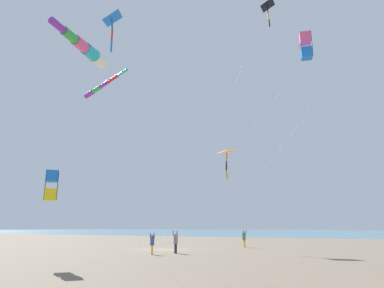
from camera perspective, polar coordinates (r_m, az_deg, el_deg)
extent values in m
plane|color=#756654|center=(34.29, -4.89, -17.32)|extent=(600.00, 600.00, 0.00)
cube|color=teal|center=(194.41, 24.14, -13.35)|extent=(240.00, 600.00, 0.01)
cube|color=#232328|center=(29.13, -2.79, -17.21)|extent=(0.31, 0.32, 0.77)
cylinder|color=#8E6B9E|center=(29.09, -2.77, -15.84)|extent=(0.49, 0.49, 0.63)
sphere|color=tan|center=(29.08, -2.76, -14.98)|extent=(0.24, 0.24, 0.24)
cylinder|color=#8E6B9E|center=(29.19, -3.16, -14.89)|extent=(0.33, 0.35, 0.48)
cylinder|color=#8E6B9E|center=(29.27, -2.54, -14.89)|extent=(0.33, 0.35, 0.48)
cube|color=gold|center=(38.31, 8.80, -16.29)|extent=(0.31, 0.32, 0.75)
cylinder|color=#3D7F51|center=(38.28, 8.76, -15.26)|extent=(0.49, 0.49, 0.62)
sphere|color=#A37551|center=(38.27, 8.74, -14.62)|extent=(0.24, 0.24, 0.24)
cylinder|color=#3D7F51|center=(38.20, 9.06, -14.55)|extent=(0.33, 0.34, 0.47)
cylinder|color=#3D7F51|center=(38.07, 8.63, -14.56)|extent=(0.33, 0.34, 0.47)
cube|color=gold|center=(27.93, -6.77, -17.35)|extent=(0.30, 0.28, 0.70)
cylinder|color=#335199|center=(27.90, -6.73, -16.04)|extent=(0.45, 0.45, 0.58)
sphere|color=brown|center=(27.88, -6.70, -15.22)|extent=(0.22, 0.22, 0.22)
cylinder|color=#335199|center=(28.02, -7.02, -15.13)|extent=(0.33, 0.29, 0.44)
cylinder|color=#335199|center=(28.03, -6.41, -15.14)|extent=(0.33, 0.29, 0.44)
pyramid|color=black|center=(32.98, 12.57, 22.01)|extent=(1.85, 1.74, 0.37)
cylinder|color=black|center=(32.93, 12.61, 21.88)|extent=(0.84, 1.12, 0.29)
cylinder|color=black|center=(32.70, 12.64, 21.26)|extent=(0.18, 0.18, 0.70)
cylinder|color=orange|center=(32.29, 12.74, 20.28)|extent=(0.23, 0.23, 0.71)
cylinder|color=black|center=(31.88, 12.91, 19.27)|extent=(0.19, 0.19, 0.70)
cylinder|color=white|center=(29.37, 4.40, 2.91)|extent=(0.74, 9.71, 21.09)
cylinder|color=purple|center=(27.67, -16.87, 8.11)|extent=(0.70, 1.22, 0.42)
cylinder|color=green|center=(26.73, -15.71, 8.93)|extent=(0.65, 1.21, 0.37)
cylinder|color=purple|center=(25.81, -14.47, 9.80)|extent=(0.60, 1.19, 0.32)
cylinder|color=red|center=(24.91, -13.12, 10.72)|extent=(0.55, 1.17, 0.27)
cylinder|color=#1EB7C6|center=(24.03, -11.67, 11.71)|extent=(0.50, 1.16, 0.21)
cylinder|color=white|center=(28.65, -12.62, -5.64)|extent=(6.90, 1.02, 12.04)
pyramid|color=blue|center=(29.50, -13.44, 20.13)|extent=(2.12, 2.37, 0.76)
cylinder|color=black|center=(29.45, -13.35, 19.93)|extent=(1.42, 0.86, 0.78)
cylinder|color=blue|center=(29.18, -13.33, 19.00)|extent=(0.26, 0.16, 0.91)
cylinder|color=red|center=(28.78, -13.35, 17.40)|extent=(0.27, 0.25, 0.91)
cylinder|color=blue|center=(28.42, -13.45, 15.74)|extent=(0.28, 0.27, 0.92)
cylinder|color=white|center=(30.79, -10.28, -0.46)|extent=(10.91, 4.01, 18.22)
cylinder|color=white|center=(25.42, 15.28, 0.14)|extent=(2.84, 15.73, 16.04)
cylinder|color=white|center=(23.57, -15.46, 13.61)|extent=(1.26, 1.11, 0.92)
cylinder|color=#1EB7C6|center=(22.77, -16.84, 14.63)|extent=(1.23, 0.99, 0.80)
cylinder|color=#EF4C93|center=(21.99, -18.34, 15.72)|extent=(1.19, 0.87, 0.68)
cylinder|color=green|center=(21.24, -19.97, 16.88)|extent=(1.16, 0.76, 0.55)
cylinder|color=purple|center=(20.51, -21.73, 18.10)|extent=(1.13, 0.64, 0.43)
cylinder|color=white|center=(24.32, -9.28, -3.75)|extent=(7.30, 0.66, 12.56)
pyramid|color=orange|center=(34.35, 5.86, -1.12)|extent=(1.70, 2.23, 0.56)
cylinder|color=black|center=(34.34, 5.90, -1.32)|extent=(1.72, 0.39, 0.47)
cylinder|color=orange|center=(34.24, 5.87, -2.22)|extent=(0.17, 0.23, 0.91)
cylinder|color=black|center=(34.03, 5.82, -3.69)|extent=(0.24, 0.15, 0.91)
cylinder|color=orange|center=(33.82, 5.90, -5.17)|extent=(0.16, 0.24, 0.91)
cylinder|color=white|center=(35.08, -0.57, -9.57)|extent=(0.91, 8.36, 9.44)
cube|color=#EF4C93|center=(29.11, 18.56, 16.53)|extent=(1.02, 1.02, 0.81)
cube|color=blue|center=(28.49, 18.76, 14.26)|extent=(1.02, 1.02, 0.81)
cylinder|color=black|center=(28.50, 19.59, 15.81)|extent=(0.02, 0.02, 2.11)
cylinder|color=black|center=(29.21, 19.38, 15.03)|extent=(0.02, 0.02, 2.11)
cylinder|color=black|center=(28.39, 17.91, 15.79)|extent=(0.02, 0.02, 2.11)
cylinder|color=black|center=(29.10, 17.75, 15.01)|extent=(0.02, 0.02, 2.11)
cylinder|color=white|center=(28.87, 5.83, -3.23)|extent=(2.15, 14.82, 14.76)
cube|color=blue|center=(22.32, -22.50, -5.07)|extent=(0.98, 0.98, 0.69)
cube|color=yellow|center=(22.20, -22.76, -7.90)|extent=(0.98, 0.98, 0.69)
cylinder|color=black|center=(21.90, -21.74, -6.46)|extent=(0.02, 0.02, 1.81)
cylinder|color=black|center=(22.59, -21.73, -6.66)|extent=(0.02, 0.02, 1.81)
cylinder|color=black|center=(21.93, -23.56, -6.30)|extent=(0.02, 0.02, 1.81)
cylinder|color=black|center=(22.61, -23.49, -6.50)|extent=(0.02, 0.02, 1.81)
cylinder|color=white|center=(24.99, -16.70, -13.92)|extent=(7.76, 0.80, 3.64)
cylinder|color=white|center=(22.14, -6.91, 3.15)|extent=(7.83, 4.16, 17.04)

